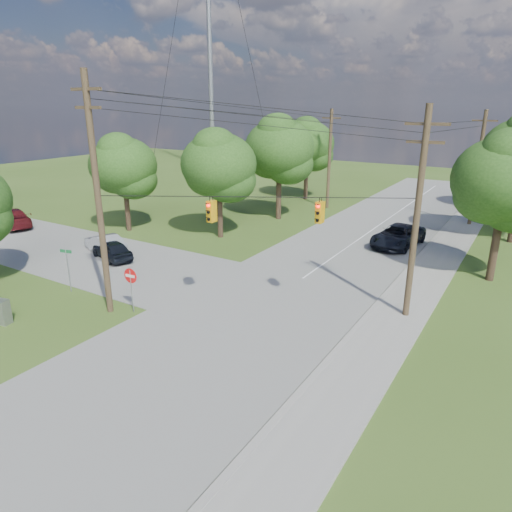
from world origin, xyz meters
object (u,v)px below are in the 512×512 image
Objects in this scene: pole_sw at (98,195)px; car_main_north at (398,236)px; car_cross_silver at (105,244)px; control_cabinet at (2,312)px; pole_ne at (417,213)px; pole_north_w at (329,158)px; pole_north_e at (478,168)px; do_not_enter_sign at (131,281)px; car_cross_dark at (112,250)px; car_cross_far at (12,218)px.

car_main_north is (9.73, 19.70, -5.39)m from pole_sw.
car_cross_silver reaches higher than control_cabinet.
control_cabinet is at bearing -112.63° from car_main_north.
pole_ne is 1.05× the size of pole_north_w.
pole_north_e is 31.72m from do_not_enter_sign.
car_main_north is (-3.77, 12.10, -4.63)m from pole_ne.
car_main_north is (-3.77, -9.90, -4.30)m from pole_north_e.
pole_sw is 1.20× the size of pole_north_w.
car_cross_dark is 21.27m from car_main_north.
car_main_north is at bearing 129.16° from car_cross_far.
pole_north_e is 1.73× the size of car_main_north.
pole_north_e is at bearing 49.94° from control_cabinet.
pole_north_e is 31.30m from car_cross_dark.
pole_north_e is at bearing 0.00° from pole_north_w.
pole_sw reaches higher than car_main_north.
pole_sw is 2.07× the size of car_main_north.
car_main_north is at bearing 143.04° from car_cross_silver.
car_cross_dark is at bearing -175.16° from pole_ne.
pole_north_w reaches higher than car_cross_silver.
car_cross_dark is 0.70× the size of car_main_north.
car_cross_far reaches higher than car_cross_silver.
pole_north_e reaches higher than car_cross_dark.
car_cross_dark is at bearing 137.60° from pole_sw.
car_main_north is (16.20, 13.79, 0.11)m from car_cross_dark.
pole_north_w is 24.58m from car_cross_silver.
car_main_north is 26.93m from control_cabinet.
pole_ne is at bearing 29.38° from pole_sw.
pole_north_e is at bearing 65.48° from pole_sw.
car_cross_dark is 1.67× the size of do_not_enter_sign.
pole_north_e reaches higher than car_cross_silver.
do_not_enter_sign is at bearing 90.22° from car_cross_far.
car_cross_far is (-12.97, 0.73, 0.11)m from car_cross_silver.
pole_sw is 22.62m from car_main_north.
car_cross_far is (-14.49, 1.46, 0.12)m from car_cross_dark.
pole_ne is 22.00m from pole_north_e.
pole_sw is at bearing -89.23° from pole_north_w.
car_cross_silver reaches higher than car_cross_dark.
car_cross_far is 33.08m from car_main_north.
car_cross_far reaches higher than control_cabinet.
car_cross_dark is (-6.07, -23.69, -4.40)m from pole_north_w.
pole_ne reaches higher than car_main_north.
car_cross_silver is at bearing 104.07° from car_cross_far.
car_cross_silver is at bearing 142.15° from do_not_enter_sign.
do_not_enter_sign reaches higher than car_main_north.
pole_sw is 1.20× the size of pole_north_e.
do_not_enter_sign is at bearing 73.53° from car_cross_dark.
pole_north_w is at bearing 178.36° from car_cross_silver.
do_not_enter_sign is (-12.40, -29.00, -3.36)m from pole_north_e.
do_not_enter_sign is (9.10, -6.04, 1.03)m from car_cross_silver.
pole_north_w is at bearing 71.63° from control_cabinet.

